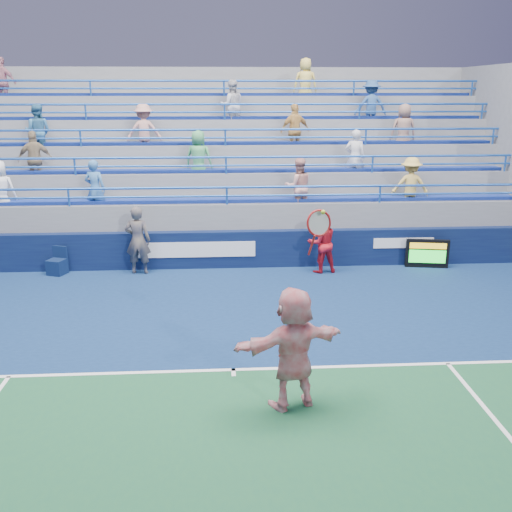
{
  "coord_description": "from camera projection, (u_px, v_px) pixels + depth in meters",
  "views": [
    {
      "loc": [
        -0.18,
        -9.63,
        5.04
      ],
      "look_at": [
        0.58,
        2.5,
        1.5
      ],
      "focal_mm": 40.0,
      "sensor_mm": 36.0,
      "label": 1
    }
  ],
  "objects": [
    {
      "name": "ground",
      "position": [
        233.0,
        371.0,
        10.65
      ],
      "size": [
        120.0,
        120.0,
        0.0
      ],
      "primitive_type": "plane",
      "color": "#333538"
    },
    {
      "name": "sponsor_wall",
      "position": [
        228.0,
        249.0,
        16.72
      ],
      "size": [
        18.0,
        0.32,
        1.1
      ],
      "color": "#0A1037",
      "rests_on": "ground"
    },
    {
      "name": "bleacher_stand",
      "position": [
        226.0,
        193.0,
        20.05
      ],
      "size": [
        18.0,
        5.6,
        6.13
      ],
      "color": "slate",
      "rests_on": "ground"
    },
    {
      "name": "serve_speed_board",
      "position": [
        427.0,
        254.0,
        16.72
      ],
      "size": [
        1.24,
        0.34,
        0.85
      ],
      "color": "black",
      "rests_on": "ground"
    },
    {
      "name": "judge_chair",
      "position": [
        57.0,
        266.0,
        16.15
      ],
      "size": [
        0.58,
        0.59,
        0.8
      ],
      "color": "#0D1C40",
      "rests_on": "ground"
    },
    {
      "name": "tennis_player",
      "position": [
        294.0,
        348.0,
        9.2
      ],
      "size": [
        2.01,
        1.21,
        3.32
      ],
      "color": "white",
      "rests_on": "ground"
    },
    {
      "name": "line_judge",
      "position": [
        138.0,
        240.0,
        16.04
      ],
      "size": [
        0.75,
        0.53,
        1.95
      ],
      "primitive_type": "imported",
      "rotation": [
        0.0,
        0.0,
        3.06
      ],
      "color": "#141A38",
      "rests_on": "ground"
    },
    {
      "name": "ball_girl",
      "position": [
        322.0,
        243.0,
        16.18
      ],
      "size": [
        0.93,
        0.78,
        1.73
      ],
      "primitive_type": "imported",
      "rotation": [
        0.0,
        0.0,
        3.3
      ],
      "color": "red",
      "rests_on": "ground"
    }
  ]
}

